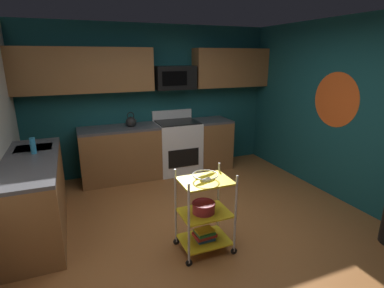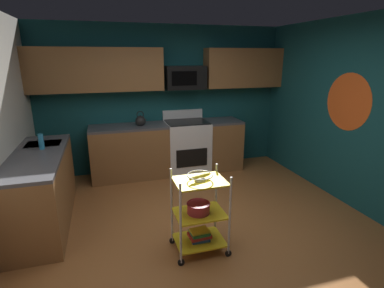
% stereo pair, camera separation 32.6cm
% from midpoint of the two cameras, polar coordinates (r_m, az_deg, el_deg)
% --- Properties ---
extents(floor, '(4.40, 4.80, 0.04)m').
position_cam_midpoint_polar(floor, '(3.81, 0.62, -16.84)').
color(floor, '#995B2D').
rests_on(floor, ground).
extents(wall_back, '(4.52, 0.06, 2.60)m').
position_cam_midpoint_polar(wall_back, '(5.56, -9.10, 8.25)').
color(wall_back, '#14474C').
rests_on(wall_back, ground).
extents(wall_right, '(0.06, 4.80, 2.60)m').
position_cam_midpoint_polar(wall_right, '(4.60, 27.35, 4.97)').
color(wall_right, '#14474C').
rests_on(wall_right, ground).
extents(wall_flower_decal, '(0.00, 0.80, 0.80)m').
position_cam_midpoint_polar(wall_flower_decal, '(4.82, 23.87, 7.64)').
color(wall_flower_decal, '#E5591E').
extents(counter_run, '(3.55, 2.46, 0.92)m').
position_cam_midpoint_polar(counter_run, '(4.83, -15.48, -3.62)').
color(counter_run, brown).
rests_on(counter_run, ground).
extents(oven_range, '(0.76, 0.65, 1.10)m').
position_cam_midpoint_polar(oven_range, '(5.52, -4.48, -0.41)').
color(oven_range, white).
rests_on(oven_range, ground).
extents(upper_cabinets, '(4.40, 0.33, 0.70)m').
position_cam_midpoint_polar(upper_cabinets, '(5.31, -9.70, 13.82)').
color(upper_cabinets, brown).
extents(microwave, '(0.70, 0.39, 0.40)m').
position_cam_midpoint_polar(microwave, '(5.39, -5.12, 12.42)').
color(microwave, black).
extents(rolling_cart, '(0.59, 0.42, 0.91)m').
position_cam_midpoint_polar(rolling_cart, '(3.29, -0.47, -12.94)').
color(rolling_cart, silver).
rests_on(rolling_cart, ground).
extents(fruit_bowl, '(0.27, 0.27, 0.07)m').
position_cam_midpoint_polar(fruit_bowl, '(3.11, -0.49, -6.12)').
color(fruit_bowl, silver).
rests_on(fruit_bowl, rolling_cart).
extents(mixing_bowl_large, '(0.25, 0.25, 0.11)m').
position_cam_midpoint_polar(mixing_bowl_large, '(3.26, -0.71, -11.97)').
color(mixing_bowl_large, maroon).
rests_on(mixing_bowl_large, rolling_cart).
extents(book_stack, '(0.24, 0.18, 0.12)m').
position_cam_midpoint_polar(book_stack, '(3.43, -0.46, -16.82)').
color(book_stack, '#1E4C8C').
rests_on(book_stack, rolling_cart).
extents(kettle, '(0.21, 0.18, 0.26)m').
position_cam_midpoint_polar(kettle, '(5.21, -13.28, 4.08)').
color(kettle, black).
rests_on(kettle, counter_run).
extents(dish_soap_bottle, '(0.06, 0.06, 0.20)m').
position_cam_midpoint_polar(dish_soap_bottle, '(4.19, -29.95, -0.31)').
color(dish_soap_bottle, '#2D8CBF').
rests_on(dish_soap_bottle, counter_run).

